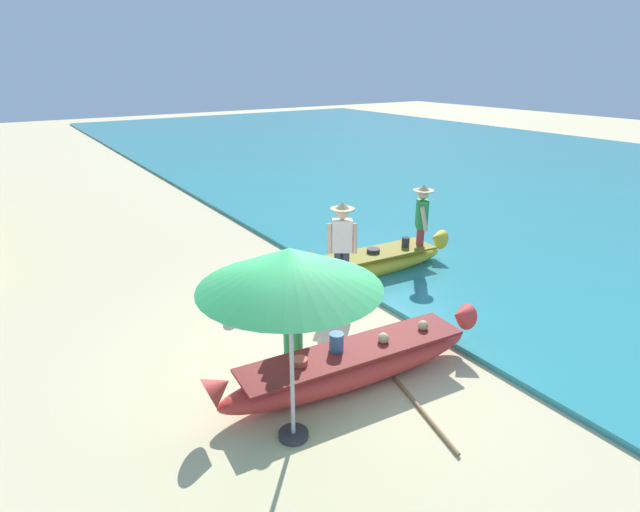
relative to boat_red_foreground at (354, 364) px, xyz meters
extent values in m
plane|color=beige|center=(-0.57, 0.32, -0.30)|extent=(80.00, 80.00, 0.00)
cube|color=teal|center=(13.85, 8.32, -0.25)|extent=(24.00, 56.00, 0.10)
ellipsoid|color=red|center=(0.00, 0.00, -0.04)|extent=(3.94, 0.99, 0.52)
cone|color=red|center=(-1.89, 0.16, 0.27)|extent=(0.43, 0.43, 0.47)
cone|color=red|center=(1.89, -0.16, 0.27)|extent=(0.43, 0.43, 0.47)
cube|color=maroon|center=(0.00, 0.00, 0.22)|extent=(3.32, 0.95, 0.04)
sphere|color=tan|center=(1.17, -0.10, 0.30)|extent=(0.15, 0.15, 0.15)
sphere|color=tan|center=(0.45, -0.07, 0.30)|extent=(0.16, 0.16, 0.16)
cylinder|color=#386699|center=(-0.22, 0.12, 0.36)|extent=(0.20, 0.20, 0.27)
cylinder|color=#B74C38|center=(-0.81, 0.09, 0.27)|extent=(0.21, 0.21, 0.10)
ellipsoid|color=yellow|center=(2.08, 2.87, -0.05)|extent=(4.58, 1.05, 0.50)
cone|color=yellow|center=(-0.14, 3.02, 0.25)|extent=(0.44, 0.47, 0.51)
cone|color=yellow|center=(4.29, 2.71, 0.25)|extent=(0.44, 0.47, 0.51)
cube|color=olive|center=(2.08, 2.87, 0.20)|extent=(3.86, 1.02, 0.04)
cylinder|color=#2D2D33|center=(3.41, 2.75, 0.31)|extent=(0.16, 0.16, 0.22)
cylinder|color=#2D2D33|center=(2.62, 2.85, 0.25)|extent=(0.27, 0.27, 0.10)
sphere|color=tan|center=(1.85, 2.76, 0.29)|extent=(0.18, 0.18, 0.18)
cube|color=#424247|center=(1.17, 3.00, 0.32)|extent=(0.27, 0.29, 0.25)
cylinder|color=#333842|center=(1.54, 2.34, 0.16)|extent=(0.14, 0.14, 0.92)
cylinder|color=#333842|center=(1.43, 2.42, 0.16)|extent=(0.14, 0.14, 0.92)
cube|color=silver|center=(1.49, 2.38, 0.92)|extent=(0.42, 0.38, 0.61)
cylinder|color=beige|center=(1.67, 2.24, 0.87)|extent=(0.18, 0.22, 0.55)
cylinder|color=beige|center=(1.28, 2.48, 0.87)|extent=(0.18, 0.22, 0.55)
sphere|color=beige|center=(1.49, 2.38, 1.35)|extent=(0.22, 0.22, 0.22)
cylinder|color=tan|center=(1.49, 2.38, 1.43)|extent=(0.44, 0.44, 0.02)
cone|color=tan|center=(1.49, 2.38, 1.50)|extent=(0.26, 0.26, 0.12)
cylinder|color=green|center=(-0.60, 0.75, 0.10)|extent=(0.14, 0.14, 0.79)
cylinder|color=green|center=(-0.51, 0.64, 0.10)|extent=(0.14, 0.14, 0.79)
cube|color=tan|center=(-0.56, 0.70, 0.79)|extent=(0.40, 0.42, 0.59)
cylinder|color=tan|center=(-0.69, 0.89, 0.74)|extent=(0.21, 0.20, 0.54)
cylinder|color=tan|center=(-0.39, 0.53, 0.74)|extent=(0.21, 0.20, 0.54)
sphere|color=tan|center=(-0.56, 0.70, 1.20)|extent=(0.22, 0.22, 0.22)
cylinder|color=#B2383D|center=(3.82, 2.76, 0.15)|extent=(0.14, 0.14, 0.90)
cylinder|color=#B2383D|center=(3.74, 2.64, 0.15)|extent=(0.14, 0.14, 0.90)
cube|color=green|center=(3.78, 2.70, 0.90)|extent=(0.39, 0.42, 0.59)
cylinder|color=beige|center=(3.94, 2.87, 0.85)|extent=(0.21, 0.19, 0.54)
cylinder|color=beige|center=(3.66, 2.50, 0.85)|extent=(0.21, 0.19, 0.54)
sphere|color=beige|center=(3.78, 2.70, 1.31)|extent=(0.22, 0.22, 0.22)
cylinder|color=tan|center=(3.78, 2.70, 1.39)|extent=(0.44, 0.44, 0.02)
cone|color=tan|center=(3.78, 2.70, 1.46)|extent=(0.26, 0.26, 0.12)
cylinder|color=#B7B7BC|center=(-1.25, -0.48, 0.89)|extent=(0.05, 0.05, 2.37)
cone|color=#28934C|center=(-1.25, -0.48, 1.87)|extent=(1.99, 1.99, 0.44)
cylinder|color=#333338|center=(-1.25, -0.48, -0.27)|extent=(0.36, 0.36, 0.06)
cylinder|color=#8E6B47|center=(0.35, -0.95, -0.27)|extent=(0.48, 1.70, 0.05)
ellipsoid|color=#2D60B7|center=(0.57, -0.11, -0.27)|extent=(0.40, 0.28, 0.03)
camera|label=1|loc=(-3.68, -4.76, 3.88)|focal=28.62mm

